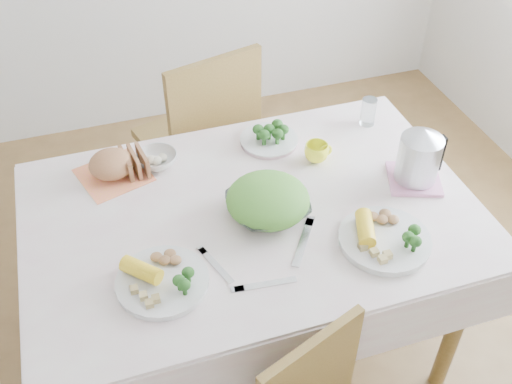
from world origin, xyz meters
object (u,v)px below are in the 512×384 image
object	(u,v)px
dining_table	(253,285)
electric_kettle	(420,153)
yellow_mug	(316,152)
dinner_plate_left	(163,282)
dinner_plate_right	(384,240)
chair_far	(196,143)
salad_bowl	(268,207)

from	to	relation	value
dining_table	electric_kettle	bearing A→B (deg)	-3.05
yellow_mug	electric_kettle	distance (m)	0.37
dinner_plate_left	dinner_plate_right	bearing A→B (deg)	-3.99
electric_kettle	yellow_mug	bearing A→B (deg)	166.05
chair_far	dinner_plate_right	bearing A→B (deg)	93.00
chair_far	dinner_plate_left	size ratio (longest dim) A/B	3.61
dinner_plate_left	yellow_mug	size ratio (longest dim) A/B	3.07
dining_table	salad_bowl	size ratio (longest dim) A/B	5.44
salad_bowl	dinner_plate_right	xyz separation A→B (m)	(0.31, -0.24, -0.02)
dinner_plate_right	dinner_plate_left	bearing A→B (deg)	176.01
salad_bowl	dinner_plate_right	distance (m)	0.39
dining_table	electric_kettle	distance (m)	0.78
dinner_plate_right	yellow_mug	xyz separation A→B (m)	(-0.04, 0.46, 0.02)
dinner_plate_right	electric_kettle	distance (m)	0.36
dining_table	yellow_mug	xyz separation A→B (m)	(0.31, 0.19, 0.42)
salad_bowl	electric_kettle	size ratio (longest dim) A/B	1.26
dining_table	yellow_mug	world-z (taller)	yellow_mug
salad_bowl	electric_kettle	distance (m)	0.55
salad_bowl	electric_kettle	xyz separation A→B (m)	(0.55, 0.00, 0.09)
dinner_plate_left	dinner_plate_right	distance (m)	0.70
salad_bowl	dinner_plate_left	world-z (taller)	salad_bowl
salad_bowl	dinner_plate_left	bearing A→B (deg)	-154.15
chair_far	dinner_plate_right	xyz separation A→B (m)	(0.36, -1.09, 0.31)
chair_far	dinner_plate_right	size ratio (longest dim) A/B	3.41
salad_bowl	dinner_plate_left	xyz separation A→B (m)	(-0.39, -0.19, -0.02)
dinner_plate_left	dinner_plate_right	world-z (taller)	same
chair_far	yellow_mug	world-z (taller)	chair_far
dinner_plate_right	dining_table	bearing A→B (deg)	141.98
chair_far	salad_bowl	distance (m)	0.91
dining_table	dinner_plate_left	distance (m)	0.57
salad_bowl	dinner_plate_left	size ratio (longest dim) A/B	0.93
dinner_plate_left	electric_kettle	bearing A→B (deg)	11.64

